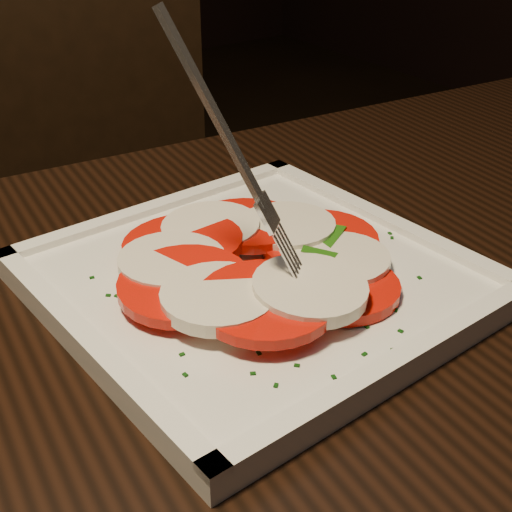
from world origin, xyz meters
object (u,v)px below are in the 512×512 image
at_px(table, 375,439).
at_px(fork, 214,146).
at_px(chair, 89,221).
at_px(plate, 256,282).

xyz_separation_m(table, fork, (-0.08, 0.10, 0.22)).
distance_m(table, chair, 0.69).
bearing_deg(table, plate, 112.55).
relative_size(chair, fork, 5.34).
distance_m(table, plate, 0.15).
bearing_deg(table, chair, 85.24).
relative_size(table, plate, 4.41).
xyz_separation_m(table, chair, (0.06, 0.68, -0.12)).
bearing_deg(chair, plate, -81.64).
height_order(chair, plate, chair).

